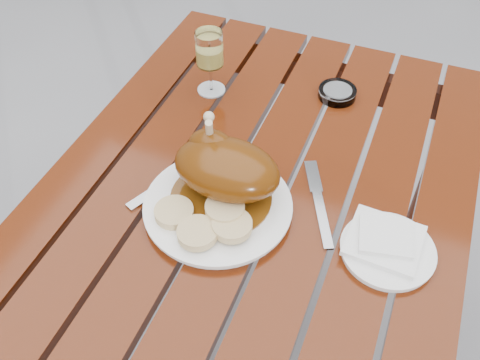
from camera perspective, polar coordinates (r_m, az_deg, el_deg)
name	(u,v)px	position (r m, az deg, el deg)	size (l,w,h in m)	color
table	(246,305)	(1.31, 0.65, -13.16)	(0.80, 1.20, 0.75)	#60210B
dinner_plate	(218,207)	(0.99, -2.36, -2.88)	(0.28, 0.28, 0.02)	white
roast_duck	(224,167)	(0.97, -1.68, 1.40)	(0.20, 0.19, 0.14)	#592F0A
bread_dumplings	(207,220)	(0.94, -3.55, -4.24)	(0.18, 0.13, 0.03)	#DFBC88
wine_glass	(210,63)	(1.22, -3.21, 12.37)	(0.06, 0.06, 0.15)	#EADD6A
side_plate	(387,251)	(0.97, 15.46, -7.28)	(0.16, 0.16, 0.01)	white
napkin	(384,240)	(0.96, 15.13, -6.24)	(0.12, 0.12, 0.01)	white
ashtray	(337,93)	(1.25, 10.33, 9.13)	(0.09, 0.09, 0.02)	#B2B7BC
fork	(162,186)	(1.04, -8.28, -0.64)	(0.02, 0.16, 0.01)	gray
knife	(320,209)	(1.01, 8.55, -3.06)	(0.02, 0.18, 0.01)	gray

